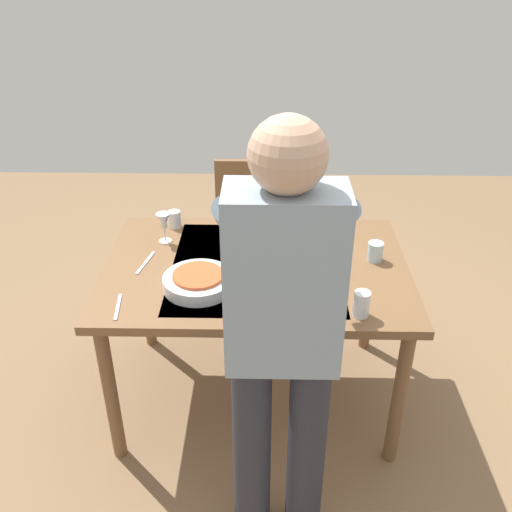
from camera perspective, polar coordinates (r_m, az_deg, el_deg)
name	(u,v)px	position (r m, az deg, el deg)	size (l,w,h in m)	color
ground_plane	(256,393)	(3.03, 0.00, -13.62)	(6.00, 6.00, 0.00)	#846647
dining_table	(256,281)	(2.60, 0.00, -2.53)	(1.37, 0.94, 0.78)	brown
chair_near	(248,227)	(3.42, -0.78, 2.94)	(0.40, 0.40, 0.91)	#523019
person_server	(282,334)	(1.84, 2.67, -7.91)	(0.42, 0.61, 1.69)	#2D2D38
wine_bottle	(256,239)	(2.54, -0.01, 1.73)	(0.07, 0.07, 0.30)	black
wine_glass_left	(164,222)	(2.73, -9.29, 3.36)	(0.07, 0.07, 0.15)	white
wine_glass_right	(258,219)	(2.73, 0.22, 3.80)	(0.07, 0.07, 0.15)	white
water_cup_near_left	(375,252)	(2.63, 11.94, 0.45)	(0.07, 0.07, 0.09)	silver
water_cup_near_right	(362,304)	(2.24, 10.61, -4.79)	(0.06, 0.06, 0.11)	silver
water_cup_far_left	(175,219)	(2.89, -8.22, 3.70)	(0.06, 0.06, 0.09)	silver
serving_bowl_pasta	(198,281)	(2.40, -5.83, -2.52)	(0.30, 0.30, 0.07)	silver
dinner_plate_near	(284,298)	(2.33, 2.86, -4.25)	(0.23, 0.23, 0.01)	silver
dinner_plate_far	(301,247)	(2.70, 4.55, 0.96)	(0.23, 0.23, 0.01)	silver
table_knife	(146,263)	(2.62, -11.08, -0.67)	(0.01, 0.20, 0.01)	silver
table_fork	(118,307)	(2.35, -13.76, -5.00)	(0.01, 0.18, 0.01)	silver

